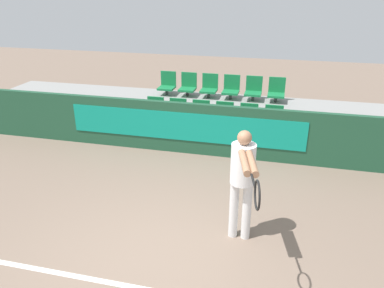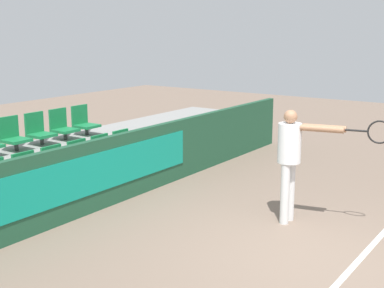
{
  "view_description": "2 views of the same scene",
  "coord_description": "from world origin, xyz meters",
  "views": [
    {
      "loc": [
        1.47,
        -3.71,
        3.47
      ],
      "look_at": [
        0.05,
        2.14,
        0.84
      ],
      "focal_mm": 35.0,
      "sensor_mm": 36.0,
      "label": 1
    },
    {
      "loc": [
        -5.91,
        -2.26,
        2.81
      ],
      "look_at": [
        0.38,
        2.08,
        1.15
      ],
      "focal_mm": 50.0,
      "sensor_mm": 36.0,
      "label": 2
    }
  ],
  "objects": [
    {
      "name": "bleacher_tier_front",
      "position": [
        0.0,
        4.16,
        0.19
      ],
      "size": [
        11.47,
        1.07,
        0.38
      ],
      "color": "gray",
      "rests_on": "ground"
    },
    {
      "name": "barrier_wall",
      "position": [
        -0.01,
        3.55,
        0.57
      ],
      "size": [
        11.87,
        0.14,
        1.13
      ],
      "color": "#1E4C33",
      "rests_on": "ground"
    },
    {
      "name": "tennis_player",
      "position": [
        1.09,
        0.79,
        1.05
      ],
      "size": [
        0.48,
        1.51,
        1.68
      ],
      "rotation": [
        0.0,
        0.0,
        0.22
      ],
      "color": "silver",
      "rests_on": "ground"
    },
    {
      "name": "stadium_chair_9",
      "position": [
        0.28,
        5.36,
        1.02
      ],
      "size": [
        0.4,
        0.41,
        0.58
      ],
      "color": "#333333",
      "rests_on": "bleacher_tier_middle"
    },
    {
      "name": "stadium_chair_5",
      "position": [
        1.39,
        4.29,
        0.64
      ],
      "size": [
        0.4,
        0.41,
        0.58
      ],
      "color": "#333333",
      "rests_on": "bleacher_tier_front"
    },
    {
      "name": "stadium_chair_10",
      "position": [
        0.83,
        5.36,
        1.02
      ],
      "size": [
        0.4,
        0.41,
        0.58
      ],
      "color": "#333333",
      "rests_on": "bleacher_tier_middle"
    },
    {
      "name": "stadium_chair_8",
      "position": [
        -0.28,
        5.36,
        1.02
      ],
      "size": [
        0.4,
        0.41,
        0.58
      ],
      "color": "#333333",
      "rests_on": "bleacher_tier_middle"
    },
    {
      "name": "ground_plane",
      "position": [
        0.0,
        0.0,
        0.0
      ],
      "size": [
        30.0,
        30.0,
        0.0
      ],
      "primitive_type": "plane",
      "color": "#7A6656"
    },
    {
      "name": "court_baseline",
      "position": [
        0.0,
        -0.46,
        0.0
      ],
      "size": [
        6.02,
        0.08,
        0.01
      ],
      "color": "white",
      "rests_on": "ground"
    },
    {
      "name": "stadium_chair_1",
      "position": [
        -0.83,
        4.29,
        0.64
      ],
      "size": [
        0.4,
        0.41,
        0.58
      ],
      "color": "#333333",
      "rests_on": "bleacher_tier_front"
    },
    {
      "name": "stadium_chair_4",
      "position": [
        0.83,
        4.29,
        0.64
      ],
      "size": [
        0.4,
        0.41,
        0.58
      ],
      "color": "#333333",
      "rests_on": "bleacher_tier_front"
    },
    {
      "name": "stadium_chair_3",
      "position": [
        0.28,
        4.29,
        0.64
      ],
      "size": [
        0.4,
        0.41,
        0.58
      ],
      "color": "#333333",
      "rests_on": "bleacher_tier_front"
    },
    {
      "name": "stadium_chair_11",
      "position": [
        1.39,
        5.36,
        1.02
      ],
      "size": [
        0.4,
        0.41,
        0.58
      ],
      "color": "#333333",
      "rests_on": "bleacher_tier_middle"
    },
    {
      "name": "bleacher_tier_middle",
      "position": [
        0.0,
        5.23,
        0.38
      ],
      "size": [
        11.47,
        1.07,
        0.76
      ],
      "color": "gray",
      "rests_on": "ground"
    },
    {
      "name": "stadium_chair_2",
      "position": [
        -0.28,
        4.29,
        0.64
      ],
      "size": [
        0.4,
        0.41,
        0.58
      ],
      "color": "#333333",
      "rests_on": "bleacher_tier_front"
    }
  ]
}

